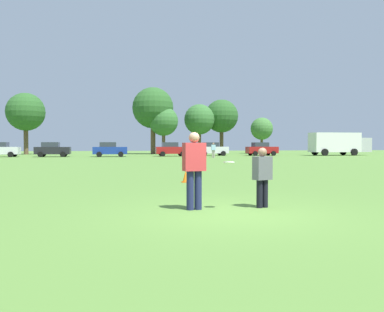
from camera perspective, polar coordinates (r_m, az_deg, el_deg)
ground_plane at (r=8.98m, az=5.52°, el=-8.09°), size 177.96×177.96×0.00m
player_thrower at (r=9.23m, az=0.31°, el=-1.45°), size 0.53×0.35×1.81m
player_defender at (r=9.71m, az=10.05°, el=-2.58°), size 0.49×0.37×1.44m
frisbee at (r=9.31m, az=5.30°, el=-0.92°), size 0.27×0.27×0.07m
traffic_cone at (r=15.98m, az=-0.92°, el=-2.98°), size 0.32×0.32×0.48m
parked_car_near_left at (r=54.11m, az=-25.73°, el=0.85°), size 4.20×2.22×1.82m
parked_car_mid_left at (r=52.23m, az=-19.39°, el=0.90°), size 4.20×2.22×1.82m
parked_car_center at (r=50.72m, az=-11.73°, el=0.94°), size 4.20×2.22×1.82m
parked_car_mid_right at (r=52.03m, az=-2.98°, el=0.99°), size 4.20×2.22×1.82m
parked_car_near_right at (r=54.39m, az=2.87°, el=1.02°), size 4.20×2.22×1.82m
parked_car_far_right at (r=55.58m, az=9.93°, el=1.01°), size 4.20×2.22×1.82m
box_truck at (r=59.65m, az=20.26°, el=1.77°), size 8.50×3.02×3.18m
bystander_sideline_watcher at (r=45.74m, az=3.08°, el=0.97°), size 0.49×0.30×1.74m
tree_west_oak at (r=66.72m, az=-22.74°, el=5.82°), size 5.84×5.84×9.49m
tree_west_maple at (r=64.51m, az=-5.62°, el=6.83°), size 6.59×6.59×10.71m
tree_center_elm at (r=63.44m, az=-4.10°, el=4.97°), size 4.65×4.65×7.56m
tree_east_birch at (r=67.81m, az=1.06°, el=5.24°), size 5.16×5.16×8.39m
tree_east_oak at (r=70.26m, az=4.26°, el=5.69°), size 5.80×5.80×9.43m
tree_far_east_pine at (r=67.29m, az=9.97°, el=3.85°), size 3.71×3.71×6.02m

